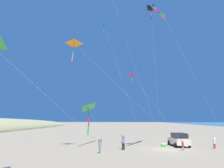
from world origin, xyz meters
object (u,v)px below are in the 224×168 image
(cooler_box, at_px, (164,145))
(kite_delta_magenta_far_left, at_px, (151,8))
(person_child_green_jacket, at_px, (214,142))
(person_child_grey_jacket, at_px, (183,145))
(kite_delta_long_streamer_left, at_px, (132,75))
(kite_windsock_green_low_center, at_px, (160,13))
(kite_delta_white_trailing, at_px, (104,27))
(kite_delta_striped_overhead, at_px, (74,44))
(person_adult_flyer, at_px, (123,141))
(parked_car, at_px, (179,139))
(kite_delta_black_fish_shape, at_px, (88,108))
(person_bystander_far, at_px, (100,145))

(cooler_box, bearing_deg, kite_delta_magenta_far_left, 72.16)
(person_child_green_jacket, bearing_deg, cooler_box, -10.19)
(person_child_grey_jacket, distance_m, kite_delta_long_streamer_left, 11.79)
(kite_delta_long_streamer_left, distance_m, kite_windsock_green_low_center, 9.45)
(cooler_box, xyz_separation_m, person_child_green_jacket, (-6.36, 1.14, 0.56))
(kite_delta_white_trailing, relative_size, kite_delta_striped_overhead, 1.33)
(kite_windsock_green_low_center, height_order, kite_delta_magenta_far_left, kite_windsock_green_low_center)
(kite_windsock_green_low_center, bearing_deg, person_child_green_jacket, -159.75)
(person_adult_flyer, xyz_separation_m, person_child_green_jacket, (-11.84, -2.13, -0.27))
(parked_car, relative_size, kite_delta_black_fish_shape, 0.38)
(kite_delta_magenta_far_left, bearing_deg, person_adult_flyer, -29.19)
(parked_car, relative_size, kite_delta_magenta_far_left, 0.25)
(kite_windsock_green_low_center, bearing_deg, parked_car, -120.48)
(person_bystander_far, relative_size, kite_delta_striped_overhead, 0.11)
(person_child_green_jacket, relative_size, kite_delta_white_trailing, 0.07)
(kite_delta_white_trailing, bearing_deg, person_bystander_far, 95.50)
(person_child_green_jacket, xyz_separation_m, person_child_grey_jacket, (4.60, 2.24, -0.07))
(person_child_grey_jacket, height_order, kite_delta_magenta_far_left, kite_delta_magenta_far_left)
(kite_windsock_green_low_center, distance_m, kite_delta_magenta_far_left, 2.30)
(person_adult_flyer, height_order, kite_windsock_green_low_center, kite_windsock_green_low_center)
(kite_delta_black_fish_shape, bearing_deg, kite_delta_magenta_far_left, -115.74)
(kite_delta_white_trailing, bearing_deg, kite_delta_magenta_far_left, 127.23)
(cooler_box, bearing_deg, kite_delta_white_trailing, -25.08)
(person_child_grey_jacket, height_order, kite_delta_black_fish_shape, kite_delta_black_fish_shape)
(person_bystander_far, distance_m, kite_delta_black_fish_shape, 11.29)
(cooler_box, relative_size, kite_delta_magenta_far_left, 0.03)
(parked_car, relative_size, person_bystander_far, 2.67)
(cooler_box, height_order, kite_delta_magenta_far_left, kite_delta_magenta_far_left)
(person_child_green_jacket, bearing_deg, person_adult_flyer, 10.20)
(cooler_box, distance_m, person_bystander_far, 10.10)
(person_child_green_jacket, distance_m, kite_delta_striped_overhead, 22.66)
(person_adult_flyer, xyz_separation_m, kite_windsock_green_low_center, (-5.19, 0.32, 17.08))
(person_child_green_jacket, xyz_separation_m, kite_windsock_green_low_center, (6.65, 2.45, 17.35))
(person_adult_flyer, bearing_deg, kite_delta_magenta_far_left, 150.81)
(person_adult_flyer, distance_m, kite_delta_long_streamer_left, 9.91)
(kite_delta_long_streamer_left, relative_size, kite_delta_white_trailing, 0.51)
(person_child_grey_jacket, distance_m, kite_delta_white_trailing, 23.55)
(person_bystander_far, bearing_deg, kite_delta_long_streamer_left, -122.23)
(person_adult_flyer, bearing_deg, parked_car, -152.62)
(parked_car, height_order, cooler_box, parked_car)
(cooler_box, relative_size, person_child_green_jacket, 0.44)
(kite_delta_white_trailing, height_order, kite_windsock_green_low_center, kite_delta_white_trailing)
(cooler_box, distance_m, kite_delta_black_fish_shape, 18.76)
(parked_car, height_order, kite_delta_white_trailing, kite_delta_white_trailing)
(person_adult_flyer, height_order, kite_delta_white_trailing, kite_delta_white_trailing)
(person_adult_flyer, height_order, person_child_grey_jacket, person_adult_flyer)
(kite_delta_white_trailing, bearing_deg, kite_windsock_green_low_center, 138.14)
(kite_delta_long_streamer_left, height_order, kite_delta_striped_overhead, kite_delta_striped_overhead)
(person_child_green_jacket, height_order, person_bystander_far, person_bystander_far)
(person_bystander_far, height_order, kite_delta_black_fish_shape, kite_delta_black_fish_shape)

